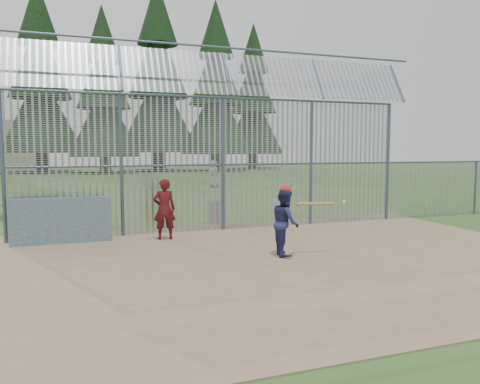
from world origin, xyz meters
name	(u,v)px	position (x,y,z in m)	size (l,w,h in m)	color
ground	(269,254)	(0.00, 0.00, 0.00)	(120.00, 120.00, 0.00)	#2D511E
dirt_infield	(278,258)	(0.00, -0.50, 0.01)	(14.00, 10.00, 0.02)	#756047
dugout_wall	(62,221)	(-4.60, 2.90, 0.62)	(2.50, 0.12, 1.20)	#38566B
batter	(285,222)	(0.28, -0.29, 0.79)	(0.75, 0.58, 1.54)	navy
onlooker	(164,209)	(-1.98, 2.57, 0.85)	(0.60, 0.40, 1.66)	maroon
bg_kid_standing	(214,174)	(4.23, 18.51, 0.86)	(0.84, 0.55, 1.71)	gray
batting_gear	(294,193)	(0.47, -0.33, 1.46)	(1.63, 0.42, 0.50)	red
trash_can	(215,212)	(0.13, 4.74, 0.38)	(0.56, 0.56, 0.82)	#9A9CA2
bleacher	(11,206)	(-6.39, 8.52, 0.41)	(3.00, 0.95, 0.72)	gray
backstop_fence	(279,153)	(1.81, 3.43, 2.36)	(20.09, 0.81, 5.30)	#47566B
conifer_row	(130,69)	(1.93, 41.51, 10.83)	(38.48, 12.26, 20.20)	#332319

